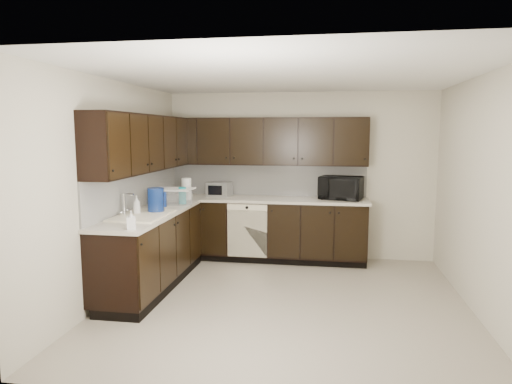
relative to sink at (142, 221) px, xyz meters
The scene contains 20 objects.
floor 1.90m from the sink, ahead, with size 4.00×4.00×0.00m, color #9D9382.
ceiling 2.33m from the sink, ahead, with size 4.00×4.00×0.00m, color white.
wall_back 2.65m from the sink, 50.13° to the left, with size 4.00×0.02×2.50m, color #BEB7A2.
wall_left 0.49m from the sink, behind, with size 0.02×4.00×2.50m, color #BEB7A2.
wall_right 3.70m from the sink, ahead, with size 0.02×4.00×2.50m, color #BEB7A2.
wall_front 2.63m from the sink, 49.77° to the right, with size 4.00×0.02×2.50m, color #BEB7A2.
lower_cabinets 1.39m from the sink, 58.99° to the left, with size 3.00×2.80×0.90m.
countertop 1.31m from the sink, 59.01° to the left, with size 3.03×2.83×0.04m.
backsplash 1.44m from the sink, 70.83° to the left, with size 3.00×2.80×0.48m.
upper_cabinets 1.61m from the sink, 64.56° to the left, with size 3.00×2.80×0.70m.
dishwasher 1.76m from the sink, 55.40° to the left, with size 0.58×0.04×0.78m.
sink is the anchor object (origin of this frame).
microwave 2.90m from the sink, 37.42° to the left, with size 0.60×0.40×0.33m, color black.
soap_bottle_a 0.73m from the sink, 74.73° to the right, with size 0.08×0.09×0.19m, color gray.
soap_bottle_b 0.22m from the sink, 136.83° to the left, with size 0.09×0.09×0.22m, color gray.
toaster_oven 1.84m from the sink, 74.60° to the left, with size 0.34×0.25×0.22m, color silver.
storage_bin 0.99m from the sink, 87.61° to the left, with size 0.51×0.38×0.20m, color silver.
blue_pitcher 0.33m from the sink, 72.44° to the left, with size 0.20×0.20×0.30m, color navy.
teal_tumbler 1.00m from the sink, 79.99° to the left, with size 0.10×0.10×0.23m, color #0C848D.
paper_towel_roll 1.38m from the sink, 85.77° to the left, with size 0.14×0.14×0.31m, color silver.
Camera 1 is at (0.46, -4.92, 1.90)m, focal length 32.00 mm.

